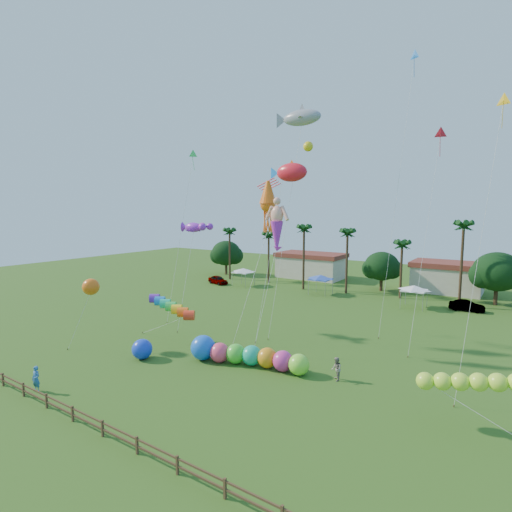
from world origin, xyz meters
The scene contains 23 objects.
ground centered at (0.00, 0.00, 0.00)m, with size 160.00×160.00×0.00m, color #285116.
tree_line centered at (3.57, 44.00, 4.28)m, with size 69.46×8.91×11.00m.
buildings_row centered at (-3.09, 50.00, 2.00)m, with size 35.00×7.00×4.00m.
tent_row centered at (-6.00, 36.33, 2.75)m, with size 31.00×4.00×0.60m.
fence centered at (0.00, -6.00, 0.61)m, with size 36.12×0.12×1.00m.
car_a centered at (-24.74, 34.90, 0.73)m, with size 1.72×4.28×1.46m, color #4C4C54.
car_b centered at (14.13, 38.02, 0.69)m, with size 1.47×4.20×1.38m, color #4C4C54.
spectator_a centered at (-9.03, -5.08, 0.94)m, with size 0.68×0.45×1.88m, color #326DAF.
spectator_b centered at (8.28, 8.72, 0.91)m, with size 0.88×0.69×1.82m, color gray.
caterpillar_inflatable centered at (0.60, 7.24, 0.91)m, with size 10.64×3.90×2.17m.
blue_ball centered at (-7.67, 3.44, 0.89)m, with size 1.78×1.78×1.78m, color blue.
rainbow_tube centered at (-6.97, 6.94, 3.50)m, with size 9.81×3.50×3.97m.
green_worm centered at (15.15, 5.87, 2.72)m, with size 9.59×2.94×3.35m.
orange_ball_kite centered at (-14.13, 3.01, 5.82)m, with size 2.13×2.96×6.61m.
merman_kite centered at (0.62, 12.55, 11.38)m, with size 2.40×4.42×13.77m.
fish_kite centered at (-0.59, 17.47, 16.88)m, with size 5.34×6.34×17.95m.
shark_kite centered at (-0.83, 20.04, 22.81)m, with size 6.23×7.98×23.86m.
squid_kite centered at (-2.04, 15.20, 13.58)m, with size 2.25×6.04×16.07m.
lobster_kite centered at (-10.73, 13.61, 11.14)m, with size 4.08×4.30×11.91m.
delta_kite_red centered at (12.62, 21.71, 19.74)m, with size 1.59×5.33×20.70m.
delta_kite_yellow centered at (17.87, 12.28, 19.62)m, with size 2.04×3.55×20.70m.
delta_kite_green centered at (-12.93, 16.07, 19.02)m, with size 1.68×4.19×20.02m.
delta_kite_blue centered at (9.19, 25.14, 28.04)m, with size 1.90×5.12×29.30m.
Camera 1 is at (19.48, -19.15, 13.10)m, focal length 28.00 mm.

